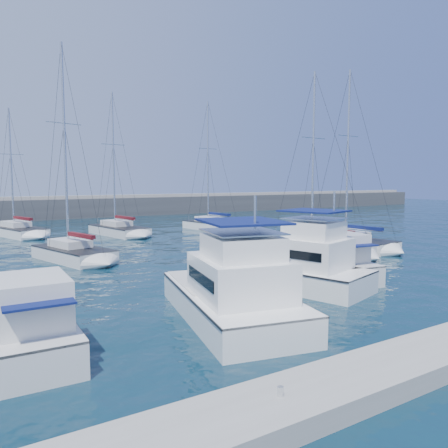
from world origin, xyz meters
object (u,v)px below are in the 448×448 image
sailboat_mid_b (73,253)px  sailboat_back_a (17,231)px  motor_yacht_stbd_outer (332,262)px  motor_yacht_port_inner (234,294)px  motor_yacht_port_outer (32,329)px  motor_yacht_stbd_inner (300,267)px  sailboat_mid_e (352,243)px  sailboat_back_b (119,230)px  sailboat_back_c (212,225)px  sailboat_mid_d (319,246)px

sailboat_mid_b → sailboat_back_a: size_ratio=1.17×
motor_yacht_stbd_outer → sailboat_mid_b: (-11.89, 14.14, -0.39)m
motor_yacht_port_inner → sailboat_mid_b: size_ratio=0.60×
motor_yacht_port_outer → motor_yacht_stbd_inner: motor_yacht_stbd_inner is taller
motor_yacht_port_inner → motor_yacht_stbd_inner: size_ratio=1.09×
sailboat_mid_e → sailboat_back_b: (-13.73, 20.06, -0.01)m
sailboat_mid_b → sailboat_back_c: 22.14m
motor_yacht_stbd_outer → sailboat_mid_e: size_ratio=0.46×
sailboat_mid_d → motor_yacht_port_inner: bearing=-149.7°
sailboat_mid_b → sailboat_back_a: sailboat_mid_b is taller
motor_yacht_port_inner → motor_yacht_stbd_outer: bearing=33.4°
sailboat_back_a → motor_yacht_port_inner: bearing=-100.6°
motor_yacht_stbd_outer → sailboat_mid_e: bearing=46.0°
sailboat_back_b → motor_yacht_port_outer: bearing=-123.9°
motor_yacht_port_inner → sailboat_mid_e: 21.73m
motor_yacht_port_inner → sailboat_back_c: (16.20, 29.64, -0.60)m
sailboat_mid_b → sailboat_back_b: bearing=43.4°
motor_yacht_port_outer → sailboat_back_b: bearing=68.5°
sailboat_mid_e → sailboat_mid_d: bearing=171.6°
sailboat_mid_d → sailboat_back_c: (0.92, 18.79, 0.01)m
sailboat_mid_b → sailboat_mid_d: bearing=-37.2°
motor_yacht_stbd_outer → sailboat_back_b: bearing=108.5°
motor_yacht_port_outer → motor_yacht_port_inner: (7.72, -0.40, 0.19)m
sailboat_mid_e → sailboat_back_c: (-2.73, 18.98, -0.01)m
sailboat_mid_e → sailboat_back_b: sailboat_back_b is taller
sailboat_back_a → sailboat_back_c: sailboat_back_c is taller
motor_yacht_port_outer → motor_yacht_port_inner: size_ratio=0.63×
sailboat_mid_b → sailboat_back_c: sailboat_mid_b is taller
motor_yacht_port_inner → sailboat_back_b: size_ratio=0.62×
motor_yacht_stbd_inner → motor_yacht_port_inner: bearing=-171.8°
sailboat_mid_e → sailboat_back_a: size_ratio=1.12×
motor_yacht_port_outer → sailboat_mid_d: sailboat_mid_d is taller
motor_yacht_stbd_inner → sailboat_back_b: sailboat_back_b is taller
motor_yacht_port_outer → sailboat_mid_b: (5.23, 17.38, -0.39)m
motor_yacht_stbd_inner → sailboat_mid_d: (9.12, 7.98, -0.62)m
sailboat_back_a → sailboat_back_c: 21.20m
sailboat_mid_e → sailboat_back_c: bearing=92.8°
sailboat_mid_e → sailboat_back_a: (-23.11, 24.80, -0.03)m
sailboat_mid_d → sailboat_back_c: 18.81m
sailboat_back_a → sailboat_back_b: bearing=-44.1°
motor_yacht_stbd_outer → sailboat_back_a: bearing=122.8°
sailboat_back_b → sailboat_mid_b: bearing=-131.5°
sailboat_back_a → motor_yacht_stbd_inner: bearing=-89.7°
motor_yacht_port_inner → motor_yacht_stbd_outer: motor_yacht_port_inner is taller
motor_yacht_port_inner → sailboat_back_a: (-4.19, 35.46, -0.62)m
motor_yacht_port_inner → sailboat_mid_e: sailboat_mid_e is taller
motor_yacht_stbd_outer → sailboat_back_b: 27.41m
sailboat_mid_e → sailboat_back_b: bearing=119.1°
sailboat_mid_d → motor_yacht_stbd_outer: bearing=-134.3°
motor_yacht_stbd_inner → sailboat_back_b: (-0.96, 27.85, -0.60)m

